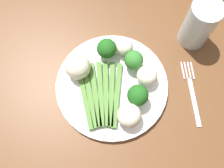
# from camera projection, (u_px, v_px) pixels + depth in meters

# --- Properties ---
(ground_plane) EXTENTS (6.00, 6.00, 0.02)m
(ground_plane) POSITION_uv_depth(u_px,v_px,m) (124.00, 125.00, 1.35)
(ground_plane) COLOR #B7A88E
(dining_table) EXTENTS (1.30, 0.89, 0.75)m
(dining_table) POSITION_uv_depth(u_px,v_px,m) (134.00, 85.00, 0.73)
(dining_table) COLOR brown
(dining_table) RESTS_ON ground_plane
(plate) EXTENTS (0.27, 0.27, 0.01)m
(plate) POSITION_uv_depth(u_px,v_px,m) (112.00, 86.00, 0.60)
(plate) COLOR white
(plate) RESTS_ON dining_table
(asparagus_bundle) EXTENTS (0.11, 0.16, 0.01)m
(asparagus_bundle) POSITION_uv_depth(u_px,v_px,m) (101.00, 94.00, 0.58)
(asparagus_bundle) COLOR #47752D
(asparagus_bundle) RESTS_ON plate
(broccoli_back) EXTENTS (0.05, 0.05, 0.06)m
(broccoli_back) POSITION_uv_depth(u_px,v_px,m) (107.00, 49.00, 0.59)
(broccoli_back) COLOR #4C7F2B
(broccoli_back) RESTS_ON plate
(broccoli_back_right) EXTENTS (0.05, 0.05, 0.06)m
(broccoli_back_right) POSITION_uv_depth(u_px,v_px,m) (138.00, 95.00, 0.55)
(broccoli_back_right) COLOR #4C7F2B
(broccoli_back_right) RESTS_ON plate
(broccoli_front) EXTENTS (0.05, 0.05, 0.06)m
(broccoli_front) POSITION_uv_depth(u_px,v_px,m) (134.00, 60.00, 0.58)
(broccoli_front) COLOR #609E3D
(broccoli_front) RESTS_ON plate
(cauliflower_edge) EXTENTS (0.04, 0.04, 0.04)m
(cauliflower_edge) POSITION_uv_depth(u_px,v_px,m) (124.00, 46.00, 0.61)
(cauliflower_edge) COLOR white
(cauliflower_edge) RESTS_ON plate
(cauliflower_near_center) EXTENTS (0.05, 0.05, 0.05)m
(cauliflower_near_center) POSITION_uv_depth(u_px,v_px,m) (147.00, 76.00, 0.58)
(cauliflower_near_center) COLOR white
(cauliflower_near_center) RESTS_ON plate
(cauliflower_right) EXTENTS (0.06, 0.06, 0.06)m
(cauliflower_right) POSITION_uv_depth(u_px,v_px,m) (78.00, 67.00, 0.58)
(cauliflower_right) COLOR silver
(cauliflower_right) RESTS_ON plate
(cauliflower_left) EXTENTS (0.05, 0.05, 0.05)m
(cauliflower_left) POSITION_uv_depth(u_px,v_px,m) (129.00, 115.00, 0.55)
(cauliflower_left) COLOR white
(cauliflower_left) RESTS_ON plate
(fork) EXTENTS (0.03, 0.17, 0.00)m
(fork) POSITION_uv_depth(u_px,v_px,m) (192.00, 91.00, 0.60)
(fork) COLOR silver
(fork) RESTS_ON dining_table
(water_glass) EXTENTS (0.07, 0.07, 0.13)m
(water_glass) POSITION_uv_depth(u_px,v_px,m) (199.00, 24.00, 0.60)
(water_glass) COLOR silver
(water_glass) RESTS_ON dining_table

